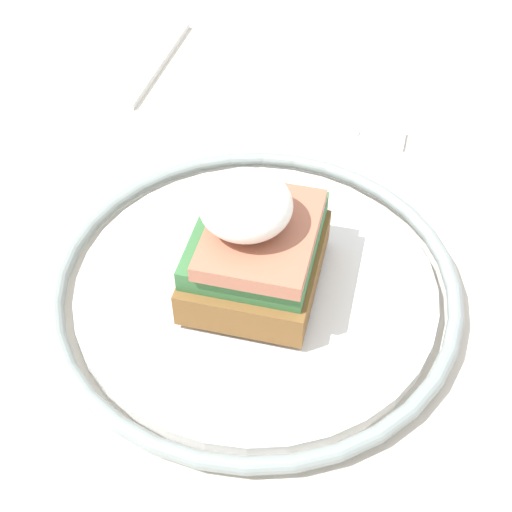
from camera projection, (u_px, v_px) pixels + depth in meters
dining_table at (182, 404)px, 0.51m from camera, size 1.09×0.90×0.72m
plate at (256, 286)px, 0.45m from camera, size 0.26×0.26×0.02m
sandwich at (254, 242)px, 0.42m from camera, size 0.09×0.08×0.08m
fork at (320, 128)px, 0.57m from camera, size 0.02×0.15×0.00m
napkin at (104, 55)px, 0.65m from camera, size 0.14×0.12×0.01m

